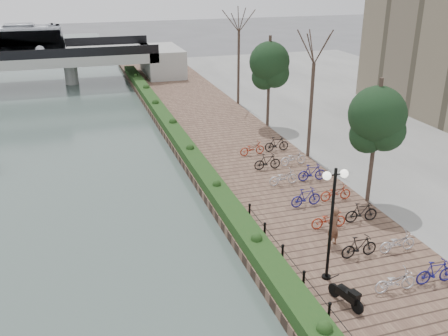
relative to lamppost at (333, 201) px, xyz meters
name	(u,v)px	position (x,y,z in m)	size (l,w,h in m)	color
promenade	(242,158)	(1.43, 14.16, -3.64)	(8.00, 75.00, 0.50)	brown
inland_pavement	(444,135)	(17.43, 14.16, -3.64)	(24.00, 75.00, 0.50)	slate
hedge	(183,143)	(-1.97, 16.66, -3.09)	(1.10, 56.00, 0.60)	#163D16
chain_fence	(316,296)	(-1.17, -1.34, -3.04)	(0.10, 14.10, 0.70)	black
lamppost	(333,201)	(0.00, 0.00, 0.00)	(1.02, 0.32, 4.68)	black
motorcycle	(346,294)	(-0.16, -1.71, -2.95)	(0.44, 1.42, 0.89)	black
pedestrian	(333,227)	(1.43, 2.18, -2.48)	(0.66, 0.44, 1.82)	brown
bicycle_parking	(320,194)	(2.92, 6.18, -2.92)	(2.40, 17.32, 1.00)	silver
street_trees	(337,123)	(5.43, 9.34, -0.21)	(3.20, 37.12, 6.80)	#32261D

